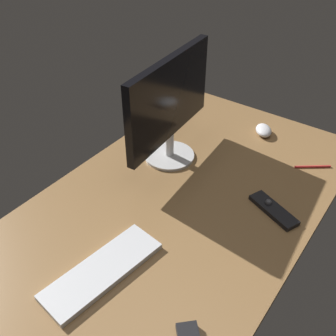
{
  "coord_description": "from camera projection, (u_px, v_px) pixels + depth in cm",
  "views": [
    {
      "loc": [
        -86.59,
        -55.57,
        93.53
      ],
      "look_at": [
        3.0,
        9.45,
        8.0
      ],
      "focal_mm": 42.51,
      "sensor_mm": 36.0,
      "label": 1
    }
  ],
  "objects": [
    {
      "name": "monitor",
      "position": [
        170.0,
        104.0,
        1.41
      ],
      "size": [
        50.22,
        19.29,
        40.5
      ],
      "rotation": [
        0.0,
        0.0,
        0.08
      ],
      "color": "silver",
      "rests_on": "desk"
    },
    {
      "name": "keyboard",
      "position": [
        102.0,
        270.0,
        1.11
      ],
      "size": [
        36.97,
        16.54,
        1.8
      ],
      "primitive_type": "cube",
      "rotation": [
        0.0,
        0.0,
        -0.13
      ],
      "color": "silver",
      "rests_on": "desk"
    },
    {
      "name": "computer_mouse",
      "position": [
        264.0,
        130.0,
        1.67
      ],
      "size": [
        11.59,
        10.84,
        3.53
      ],
      "primitive_type": "ellipsoid",
      "rotation": [
        0.0,
        0.0,
        0.62
      ],
      "color": "silver",
      "rests_on": "desk"
    },
    {
      "name": "desk",
      "position": [
        185.0,
        198.0,
        1.38
      ],
      "size": [
        140.0,
        84.0,
        2.0
      ],
      "primitive_type": "cube",
      "color": "olive",
      "rests_on": "ground"
    },
    {
      "name": "pen",
      "position": [
        313.0,
        167.0,
        1.5
      ],
      "size": [
        8.99,
        11.29,
        0.86
      ],
      "primitive_type": "cylinder",
      "rotation": [
        0.0,
        1.57,
        -0.91
      ],
      "color": "red",
      "rests_on": "desk"
    },
    {
      "name": "media_remote",
      "position": [
        273.0,
        209.0,
        1.31
      ],
      "size": [
        12.16,
        18.95,
        3.15
      ],
      "rotation": [
        0.0,
        0.0,
        1.18
      ],
      "color": "black",
      "rests_on": "desk"
    }
  ]
}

